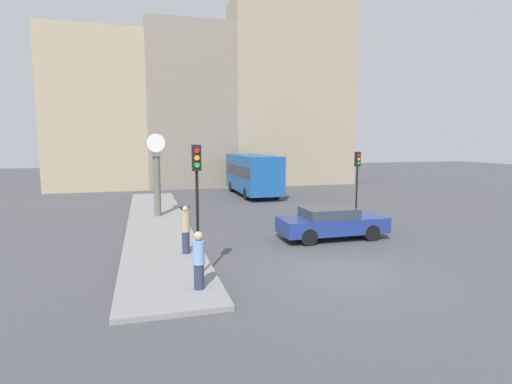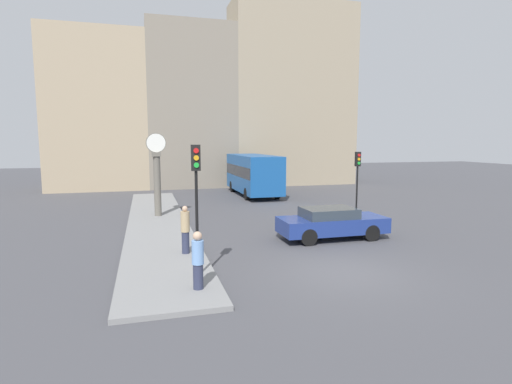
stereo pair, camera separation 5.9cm
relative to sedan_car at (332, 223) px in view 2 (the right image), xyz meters
The scene contains 10 objects.
ground_plane 4.52m from the sedan_car, 111.53° to the right, with size 120.00×120.00×0.00m, color #47474C.
sidewalk_corner 8.91m from the sedan_car, 143.56° to the left, with size 2.94×22.86×0.14m, color gray.
building_row 23.58m from the sedan_car, 92.16° to the left, with size 28.21×5.00×17.28m.
sedan_car is the anchor object (origin of this frame).
bus_distant 14.78m from the sedan_car, 88.10° to the left, with size 2.59×8.10×3.15m.
traffic_light_near 7.58m from the sedan_car, 149.49° to the right, with size 0.26×0.24×3.95m.
traffic_light_far 4.98m from the sedan_car, 47.34° to the left, with size 0.26×0.24×3.66m.
street_clock 9.98m from the sedan_car, 135.81° to the left, with size 1.07×0.48×4.51m.
pedestrian_tan_coat 6.44m from the sedan_car, behind, with size 0.32×0.32×1.75m.
pedestrian_blue_stripe 7.95m from the sedan_car, 143.24° to the right, with size 0.33×0.33×1.62m.
Camera 2 is at (-6.04, -11.24, 4.18)m, focal length 28.00 mm.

